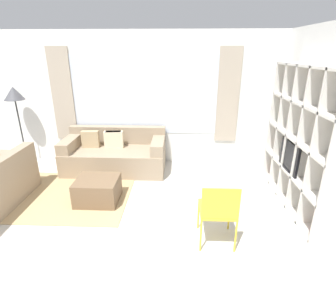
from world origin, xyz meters
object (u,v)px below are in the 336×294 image
object	(u,v)px
folding_chair	(218,209)
floor_lamp	(14,97)
ottoman	(98,190)
couch_main	(115,154)
shelving_unit	(306,140)

from	to	relation	value
folding_chair	floor_lamp	bearing A→B (deg)	-32.18
ottoman	floor_lamp	distance (m)	2.76
ottoman	folding_chair	size ratio (longest dim) A/B	0.77
couch_main	floor_lamp	bearing A→B (deg)	174.36
floor_lamp	ottoman	bearing A→B (deg)	-35.88
couch_main	shelving_unit	bearing A→B (deg)	-19.30
ottoman	folding_chair	distance (m)	2.04
couch_main	ottoman	xyz separation A→B (m)	(0.00, -1.25, -0.12)
ottoman	shelving_unit	bearing A→B (deg)	2.28
ottoman	folding_chair	world-z (taller)	folding_chair
shelving_unit	folding_chair	world-z (taller)	shelving_unit
shelving_unit	floor_lamp	distance (m)	5.37
shelving_unit	couch_main	xyz separation A→B (m)	(-3.20, 1.12, -0.74)
shelving_unit	couch_main	distance (m)	3.47
ottoman	folding_chair	xyz separation A→B (m)	(1.78, -0.93, 0.32)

